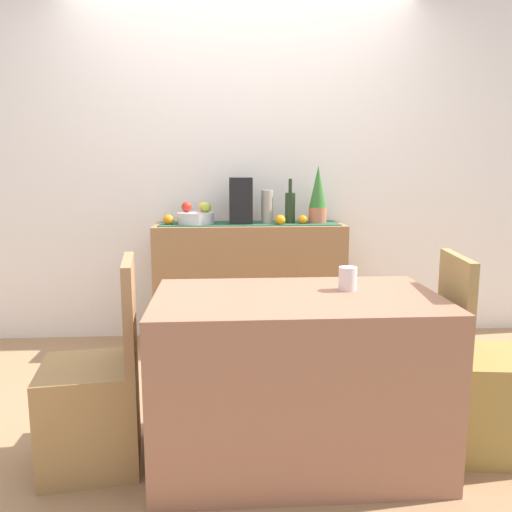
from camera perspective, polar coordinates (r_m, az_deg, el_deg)
ground_plane at (r=3.00m, az=-0.48°, el=-15.64°), size 6.40×6.40×0.02m
room_wall_rear at (r=3.89m, az=-1.55°, el=10.81°), size 6.40×0.06×2.70m
sideboard_console at (r=3.73m, az=-0.73°, el=-3.20°), size 1.34×0.42×0.88m
table_runner at (r=3.65m, az=-0.74°, el=3.62°), size 1.26×0.32×0.01m
fruit_bowl at (r=3.65m, az=-6.69°, el=4.22°), size 0.26×0.26×0.08m
apple_front at (r=3.71m, az=-5.87°, el=5.44°), size 0.07×0.07×0.07m
apple_center at (r=3.64m, az=-5.52°, el=5.40°), size 0.07×0.07×0.07m
apple_rear at (r=3.67m, az=-7.70°, el=5.43°), size 0.07×0.07×0.07m
wine_bottle at (r=3.67m, az=3.80°, el=5.44°), size 0.07×0.07×0.32m
coffee_maker at (r=3.64m, az=-1.71°, el=6.12°), size 0.16×0.18×0.33m
ceramic_vase at (r=3.65m, az=1.25°, el=5.45°), size 0.08×0.08×0.24m
potted_plant at (r=3.69m, az=6.88°, el=6.72°), size 0.13×0.13×0.41m
orange_loose_near_bowl at (r=3.62m, az=-9.69°, el=3.97°), size 0.07×0.07×0.07m
orange_loose_far at (r=3.64m, az=5.23°, el=4.03°), size 0.07×0.07×0.07m
orange_loose_mid at (r=3.58m, az=2.72°, el=4.00°), size 0.07×0.07×0.07m
dining_table at (r=2.32m, az=4.43°, el=-13.26°), size 1.22×0.71×0.74m
coffee_cup at (r=2.31m, az=10.13°, el=-2.48°), size 0.08×0.08×0.10m
chair_near_window at (r=2.40m, az=-17.48°, el=-15.52°), size 0.45×0.45×0.90m
chair_by_corner at (r=2.62m, az=24.18°, el=-13.76°), size 0.45×0.45×0.90m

